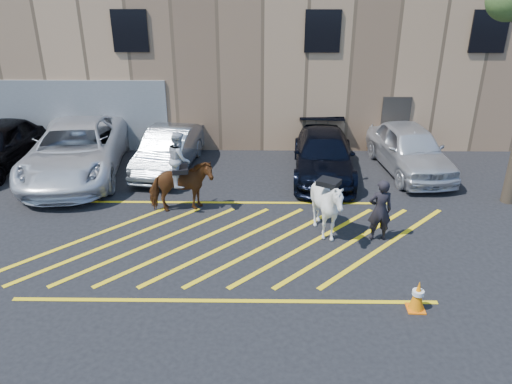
{
  "coord_description": "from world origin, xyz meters",
  "views": [
    {
      "loc": [
        0.82,
        -11.87,
        6.89
      ],
      "look_at": [
        0.67,
        0.2,
        1.3
      ],
      "focal_mm": 35.0,
      "sensor_mm": 36.0,
      "label": 1
    }
  ],
  "objects_px": {
    "car_white_suv": "(409,149)",
    "car_white_pickup": "(76,150)",
    "mounted_bay": "(181,180)",
    "car_silver_sedan": "(169,150)",
    "traffic_cone": "(418,295)",
    "handler": "(380,210)",
    "saddled_white": "(327,206)",
    "car_blue_suv": "(324,155)"
  },
  "relations": [
    {
      "from": "saddled_white",
      "to": "traffic_cone",
      "type": "xyz_separation_m",
      "value": [
        1.6,
        -3.2,
        -0.54
      ]
    },
    {
      "from": "car_silver_sedan",
      "to": "car_blue_suv",
      "type": "xyz_separation_m",
      "value": [
        5.51,
        -0.49,
        -0.0
      ]
    },
    {
      "from": "saddled_white",
      "to": "car_blue_suv",
      "type": "bearing_deg",
      "value": 84.85
    },
    {
      "from": "car_white_pickup",
      "to": "handler",
      "type": "distance_m",
      "value": 10.65
    },
    {
      "from": "car_blue_suv",
      "to": "saddled_white",
      "type": "xyz_separation_m",
      "value": [
        -0.39,
        -4.37,
        0.17
      ]
    },
    {
      "from": "car_white_suv",
      "to": "traffic_cone",
      "type": "xyz_separation_m",
      "value": [
        -1.89,
        -8.01,
        -0.47
      ]
    },
    {
      "from": "car_white_suv",
      "to": "car_white_pickup",
      "type": "bearing_deg",
      "value": 175.26
    },
    {
      "from": "handler",
      "to": "traffic_cone",
      "type": "bearing_deg",
      "value": 92.14
    },
    {
      "from": "car_silver_sedan",
      "to": "traffic_cone",
      "type": "distance_m",
      "value": 10.49
    },
    {
      "from": "car_blue_suv",
      "to": "saddled_white",
      "type": "bearing_deg",
      "value": -91.09
    },
    {
      "from": "car_silver_sedan",
      "to": "mounted_bay",
      "type": "height_order",
      "value": "mounted_bay"
    },
    {
      "from": "car_blue_suv",
      "to": "saddled_white",
      "type": "distance_m",
      "value": 4.39
    },
    {
      "from": "car_silver_sedan",
      "to": "car_white_suv",
      "type": "relative_size",
      "value": 0.91
    },
    {
      "from": "car_white_suv",
      "to": "handler",
      "type": "xyz_separation_m",
      "value": [
        -2.11,
        -4.97,
        0.04
      ]
    },
    {
      "from": "car_silver_sedan",
      "to": "mounted_bay",
      "type": "xyz_separation_m",
      "value": [
        0.95,
        -3.38,
        0.28
      ]
    },
    {
      "from": "handler",
      "to": "mounted_bay",
      "type": "height_order",
      "value": "mounted_bay"
    },
    {
      "from": "car_white_pickup",
      "to": "car_blue_suv",
      "type": "bearing_deg",
      "value": -6.68
    },
    {
      "from": "car_white_pickup",
      "to": "saddled_white",
      "type": "bearing_deg",
      "value": -34.57
    },
    {
      "from": "car_white_pickup",
      "to": "traffic_cone",
      "type": "height_order",
      "value": "car_white_pickup"
    },
    {
      "from": "mounted_bay",
      "to": "car_silver_sedan",
      "type": "bearing_deg",
      "value": 105.64
    },
    {
      "from": "car_white_suv",
      "to": "mounted_bay",
      "type": "xyz_separation_m",
      "value": [
        -7.67,
        -3.34,
        0.18
      ]
    },
    {
      "from": "car_silver_sedan",
      "to": "traffic_cone",
      "type": "relative_size",
      "value": 6.11
    },
    {
      "from": "car_white_suv",
      "to": "saddled_white",
      "type": "distance_m",
      "value": 5.95
    },
    {
      "from": "car_white_pickup",
      "to": "mounted_bay",
      "type": "height_order",
      "value": "mounted_bay"
    },
    {
      "from": "car_white_pickup",
      "to": "car_white_suv",
      "type": "height_order",
      "value": "car_white_pickup"
    },
    {
      "from": "car_white_pickup",
      "to": "saddled_white",
      "type": "xyz_separation_m",
      "value": [
        8.27,
        -4.33,
        0.0
      ]
    },
    {
      "from": "car_white_suv",
      "to": "mounted_bay",
      "type": "distance_m",
      "value": 8.37
    },
    {
      "from": "car_silver_sedan",
      "to": "car_blue_suv",
      "type": "relative_size",
      "value": 0.88
    },
    {
      "from": "car_white_suv",
      "to": "saddled_white",
      "type": "bearing_deg",
      "value": -133.1
    },
    {
      "from": "handler",
      "to": "traffic_cone",
      "type": "distance_m",
      "value": 3.1
    },
    {
      "from": "car_white_suv",
      "to": "car_blue_suv",
      "type": "bearing_deg",
      "value": -178.9
    },
    {
      "from": "car_white_suv",
      "to": "mounted_bay",
      "type": "height_order",
      "value": "mounted_bay"
    },
    {
      "from": "handler",
      "to": "saddled_white",
      "type": "xyz_separation_m",
      "value": [
        -1.39,
        0.15,
        0.03
      ]
    },
    {
      "from": "handler",
      "to": "saddled_white",
      "type": "distance_m",
      "value": 1.4
    },
    {
      "from": "car_white_suv",
      "to": "car_silver_sedan",
      "type": "bearing_deg",
      "value": 172.62
    },
    {
      "from": "traffic_cone",
      "to": "mounted_bay",
      "type": "bearing_deg",
      "value": 141.03
    },
    {
      "from": "car_white_pickup",
      "to": "handler",
      "type": "bearing_deg",
      "value": -31.8
    },
    {
      "from": "saddled_white",
      "to": "traffic_cone",
      "type": "relative_size",
      "value": 2.94
    },
    {
      "from": "car_white_suv",
      "to": "handler",
      "type": "distance_m",
      "value": 5.39
    },
    {
      "from": "car_blue_suv",
      "to": "car_white_pickup",
      "type": "bearing_deg",
      "value": -175.66
    },
    {
      "from": "car_white_pickup",
      "to": "mounted_bay",
      "type": "relative_size",
      "value": 2.6
    },
    {
      "from": "mounted_bay",
      "to": "car_white_suv",
      "type": "bearing_deg",
      "value": 23.57
    }
  ]
}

